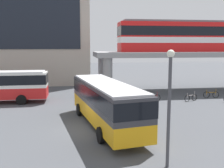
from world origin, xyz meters
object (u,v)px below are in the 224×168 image
(bus_main, at_px, (105,99))
(train, at_px, (216,36))
(bicycle_silver, at_px, (191,98))
(bicycle_red, at_px, (152,98))
(station_building, at_px, (0,20))
(bicycle_orange, at_px, (211,95))

(bus_main, bearing_deg, train, 40.36)
(bus_main, relative_size, bicycle_silver, 6.69)
(bicycle_red, relative_size, bicycle_silver, 1.06)
(station_building, bearing_deg, bicycle_orange, -32.98)
(train, relative_size, bicycle_red, 14.13)
(station_building, relative_size, bicycle_orange, 15.34)
(bicycle_red, bearing_deg, bicycle_orange, 6.13)
(train, height_order, bicycle_orange, train)
(train, xyz_separation_m, bicycle_orange, (-2.97, -4.89, -6.65))
(bus_main, height_order, bicycle_red, bus_main)
(bicycle_red, bearing_deg, bicycle_silver, -7.62)
(train, xyz_separation_m, bicycle_red, (-10.04, -5.65, -6.65))
(bus_main, bearing_deg, bicycle_silver, 36.44)
(station_building, relative_size, bicycle_silver, 16.21)
(bicycle_orange, distance_m, bicycle_silver, 3.28)
(bus_main, height_order, bicycle_orange, bus_main)
(train, xyz_separation_m, bicycle_silver, (-5.98, -6.20, -6.65))
(station_building, bearing_deg, train, -22.66)
(train, relative_size, bus_main, 2.24)
(train, bearing_deg, bus_main, -139.64)
(bicycle_orange, bearing_deg, bicycle_red, -173.87)
(station_building, xyz_separation_m, bicycle_silver, (23.51, -18.51, -9.48))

